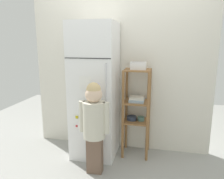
% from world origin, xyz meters
% --- Properties ---
extents(ground_plane, '(6.00, 6.00, 0.00)m').
position_xyz_m(ground_plane, '(0.00, 0.00, 0.00)').
color(ground_plane, '#999993').
extents(kitchen_wall_back, '(2.57, 0.03, 2.32)m').
position_xyz_m(kitchen_wall_back, '(0.00, 0.33, 1.16)').
color(kitchen_wall_back, silver).
rests_on(kitchen_wall_back, ground).
extents(refrigerator, '(0.59, 0.59, 1.82)m').
position_xyz_m(refrigerator, '(-0.30, 0.02, 0.91)').
color(refrigerator, white).
rests_on(refrigerator, ground).
extents(child_standing, '(0.36, 0.27, 1.12)m').
position_xyz_m(child_standing, '(-0.17, -0.43, 0.68)').
color(child_standing, brown).
rests_on(child_standing, ground).
extents(pantry_shelf_unit, '(0.36, 0.34, 1.21)m').
position_xyz_m(pantry_shelf_unit, '(0.26, 0.13, 0.71)').
color(pantry_shelf_unit, olive).
rests_on(pantry_shelf_unit, ground).
extents(fruit_bin, '(0.20, 0.15, 0.10)m').
position_xyz_m(fruit_bin, '(0.29, 0.12, 1.25)').
color(fruit_bin, white).
rests_on(fruit_bin, pantry_shelf_unit).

